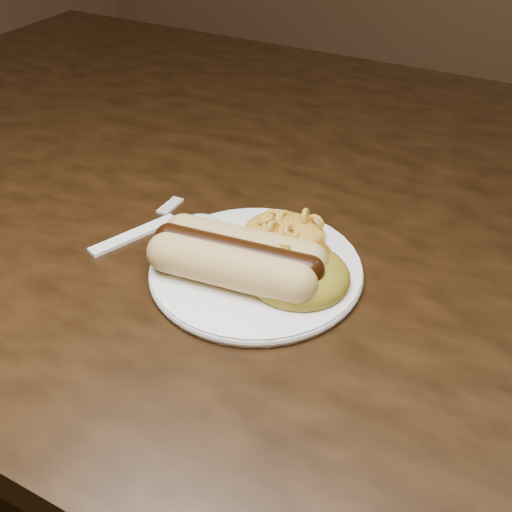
% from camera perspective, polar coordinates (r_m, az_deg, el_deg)
% --- Properties ---
extents(table, '(1.60, 0.90, 0.75)m').
position_cam_1_polar(table, '(0.76, 6.54, 0.25)').
color(table, black).
rests_on(table, floor).
extents(plate, '(0.23, 0.23, 0.01)m').
position_cam_1_polar(plate, '(0.57, 0.00, -1.22)').
color(plate, white).
rests_on(plate, table).
extents(hotdog, '(0.14, 0.08, 0.04)m').
position_cam_1_polar(hotdog, '(0.55, -1.85, -0.01)').
color(hotdog, '#D5B56C').
rests_on(hotdog, plate).
extents(mac_and_cheese, '(0.10, 0.09, 0.03)m').
position_cam_1_polar(mac_and_cheese, '(0.60, 2.72, 3.07)').
color(mac_and_cheese, gold).
rests_on(mac_and_cheese, plate).
extents(sour_cream, '(0.06, 0.06, 0.03)m').
position_cam_1_polar(sour_cream, '(0.60, -5.38, 2.87)').
color(sour_cream, white).
rests_on(sour_cream, plate).
extents(taco_salad, '(0.10, 0.09, 0.04)m').
position_cam_1_polar(taco_salad, '(0.54, 4.03, -0.94)').
color(taco_salad, '#C7740F').
rests_on(taco_salad, plate).
extents(fork, '(0.08, 0.15, 0.00)m').
position_cam_1_polar(fork, '(0.64, -11.52, 2.00)').
color(fork, white).
rests_on(fork, table).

